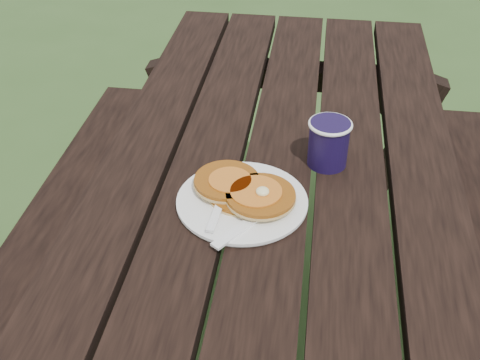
# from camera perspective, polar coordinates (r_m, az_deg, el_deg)

# --- Properties ---
(picnic_table) EXTENTS (1.36, 1.80, 0.75)m
(picnic_table) POSITION_cam_1_polar(r_m,az_deg,el_deg) (1.47, 2.78, -12.49)
(picnic_table) COLOR black
(picnic_table) RESTS_ON ground
(plate) EXTENTS (0.30, 0.30, 0.01)m
(plate) POSITION_cam_1_polar(r_m,az_deg,el_deg) (1.15, 0.20, -2.09)
(plate) COLOR white
(plate) RESTS_ON picnic_table
(pancake_stack) EXTENTS (0.20, 0.17, 0.04)m
(pancake_stack) POSITION_cam_1_polar(r_m,az_deg,el_deg) (1.15, 0.42, -0.98)
(pancake_stack) COLOR #904C10
(pancake_stack) RESTS_ON plate
(knife) EXTENTS (0.12, 0.16, 0.00)m
(knife) POSITION_cam_1_polar(r_m,az_deg,el_deg) (1.10, 0.87, -4.04)
(knife) COLOR white
(knife) RESTS_ON plate
(fork) EXTENTS (0.04, 0.16, 0.01)m
(fork) POSITION_cam_1_polar(r_m,az_deg,el_deg) (1.11, -2.20, -3.05)
(fork) COLOR white
(fork) RESTS_ON plate
(coffee_cup) EXTENTS (0.09, 0.09, 0.10)m
(coffee_cup) POSITION_cam_1_polar(r_m,az_deg,el_deg) (1.25, 8.42, 3.71)
(coffee_cup) COLOR black
(coffee_cup) RESTS_ON picnic_table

